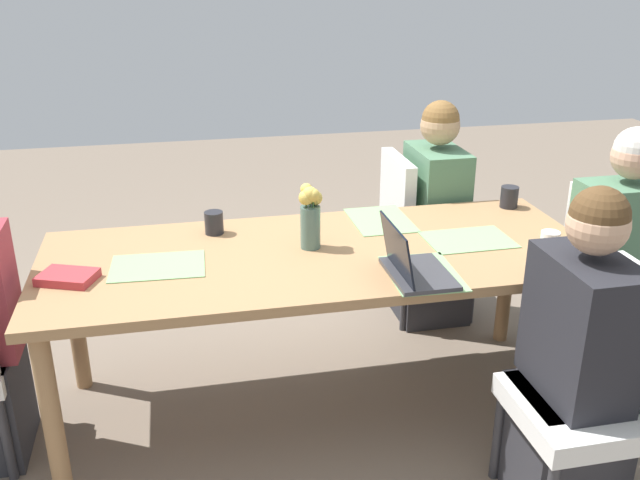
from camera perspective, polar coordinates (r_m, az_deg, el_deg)
ground_plane at (r=3.21m, az=0.00°, el=-13.18°), size 10.00×10.00×0.00m
dining_table at (r=2.88m, az=0.00°, el=-2.28°), size 2.25×0.91×0.74m
chair_near_left_near at (r=3.80m, az=7.82°, el=0.94°), size 0.44×0.44×0.90m
person_near_left_near at (r=3.76m, az=9.22°, el=1.08°), size 0.36×0.40×1.19m
chair_far_left_mid at (r=2.62m, az=22.01°, el=-10.91°), size 0.44×0.44×0.90m
person_far_left_mid at (r=2.61m, az=19.99°, el=-10.03°), size 0.36×0.40×1.19m
chair_head_left_right_near at (r=3.54m, az=22.93°, el=-2.27°), size 0.44×0.44×0.90m
person_head_left_right_near at (r=3.45m, az=22.85°, el=-2.45°), size 0.40×0.36×1.19m
flower_vase at (r=2.84m, az=-0.79°, el=2.20°), size 0.10×0.10×0.27m
placemat_near_left_near at (r=3.19m, az=4.95°, el=1.62°), size 0.26×0.36×0.00m
placemat_far_left_mid at (r=2.68m, az=8.34°, el=-2.69°), size 0.27×0.37×0.00m
placemat_head_right_left_far at (r=2.78m, az=-13.06°, el=-2.08°), size 0.37×0.28×0.00m
placemat_head_left_right_near at (r=3.03m, az=11.96°, el=0.03°), size 0.36×0.27×0.00m
laptop_far_left_mid at (r=2.63m, az=7.51°, el=-2.13°), size 0.22×0.32×0.21m
coffee_mug_near_left at (r=3.05m, az=-8.62°, el=1.40°), size 0.08×0.08×0.10m
coffee_mug_near_right at (r=3.46m, az=15.14°, el=3.40°), size 0.08×0.08×0.10m
coffee_mug_centre_left at (r=2.97m, az=18.17°, el=-0.17°), size 0.08×0.08×0.09m
book_red_cover at (r=2.75m, az=-19.84°, el=-2.86°), size 0.24×0.20×0.03m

